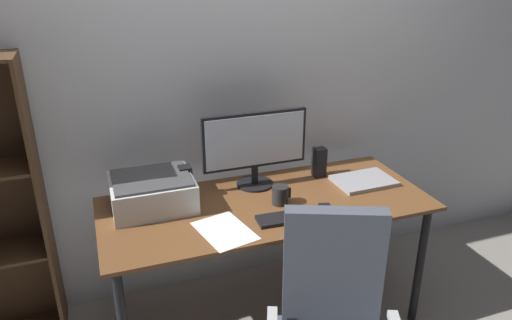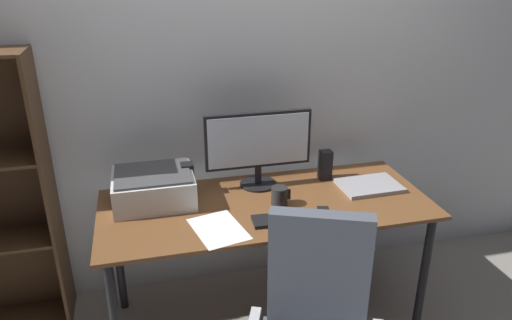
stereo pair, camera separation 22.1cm
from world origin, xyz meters
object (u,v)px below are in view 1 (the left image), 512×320
(monitor, at_px, (255,144))
(coffee_mug, at_px, (280,195))
(printer, at_px, (152,192))
(desk, at_px, (266,216))
(speaker_left, at_px, (186,182))
(keyboard, at_px, (287,218))
(speaker_right, at_px, (319,162))
(mouse, at_px, (326,210))
(laptop, at_px, (364,181))

(monitor, distance_m, coffee_mug, 0.32)
(coffee_mug, xyz_separation_m, printer, (-0.61, 0.19, 0.03))
(desk, xyz_separation_m, printer, (-0.55, 0.15, 0.16))
(speaker_left, bearing_deg, keyboard, -44.74)
(keyboard, xyz_separation_m, speaker_right, (0.36, 0.40, 0.08))
(speaker_right, xyz_separation_m, printer, (-0.94, -0.05, -0.00))
(keyboard, xyz_separation_m, mouse, (0.20, -0.01, 0.01))
(speaker_left, distance_m, speaker_right, 0.77)
(coffee_mug, bearing_deg, printer, 162.87)
(desk, bearing_deg, speaker_left, 151.48)
(monitor, height_order, keyboard, monitor)
(speaker_left, xyz_separation_m, speaker_right, (0.77, 0.00, 0.00))
(desk, relative_size, keyboard, 5.76)
(desk, xyz_separation_m, monitor, (0.01, 0.21, 0.32))
(mouse, bearing_deg, laptop, 47.42)
(monitor, height_order, speaker_left, monitor)
(monitor, distance_m, mouse, 0.52)
(mouse, bearing_deg, printer, 169.42)
(desk, distance_m, printer, 0.59)
(keyboard, bearing_deg, coffee_mug, 82.18)
(mouse, bearing_deg, monitor, 132.02)
(monitor, bearing_deg, laptop, -16.91)
(monitor, xyz_separation_m, speaker_left, (-0.38, -0.01, -0.15))
(coffee_mug, height_order, laptop, coffee_mug)
(mouse, xyz_separation_m, laptop, (0.36, 0.24, -0.01))
(keyboard, xyz_separation_m, laptop, (0.56, 0.23, 0.00))
(speaker_left, relative_size, printer, 0.42)
(monitor, relative_size, laptop, 1.79)
(monitor, height_order, mouse, monitor)
(keyboard, relative_size, printer, 0.72)
(coffee_mug, relative_size, laptop, 0.31)
(laptop, bearing_deg, keyboard, -159.07)
(monitor, distance_m, speaker_right, 0.41)
(coffee_mug, relative_size, speaker_right, 0.58)
(laptop, relative_size, speaker_left, 1.88)
(keyboard, height_order, printer, printer)
(coffee_mug, distance_m, laptop, 0.53)
(monitor, bearing_deg, speaker_left, -178.82)
(keyboard, height_order, speaker_left, speaker_left)
(mouse, distance_m, speaker_left, 0.73)
(speaker_right, bearing_deg, printer, -176.96)
(desk, distance_m, keyboard, 0.22)
(desk, bearing_deg, coffee_mug, -30.97)
(desk, xyz_separation_m, mouse, (0.23, -0.20, 0.10))
(keyboard, distance_m, laptop, 0.60)
(laptop, xyz_separation_m, speaker_left, (-0.96, 0.17, 0.07))
(mouse, xyz_separation_m, printer, (-0.78, 0.35, 0.06))
(keyboard, bearing_deg, desk, 101.37)
(monitor, height_order, coffee_mug, monitor)
(mouse, distance_m, laptop, 0.43)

